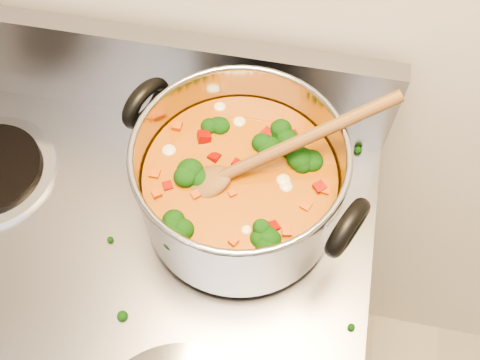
% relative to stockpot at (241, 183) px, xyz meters
% --- Properties ---
extents(stockpot, '(0.32, 0.26, 0.16)m').
position_rel_stockpot_xyz_m(stockpot, '(0.00, 0.00, 0.00)').
color(stockpot, '#A1A1A8').
rests_on(stockpot, electric_range).
extents(wooden_spoon, '(0.26, 0.16, 0.11)m').
position_rel_stockpot_xyz_m(wooden_spoon, '(0.01, 0.01, 0.04)').
color(wooden_spoon, brown).
rests_on(wooden_spoon, stockpot).
extents(cooktop_crumbs, '(0.34, 0.25, 0.01)m').
position_rel_stockpot_xyz_m(cooktop_crumbs, '(0.10, 0.02, -0.08)').
color(cooktop_crumbs, black).
rests_on(cooktop_crumbs, electric_range).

